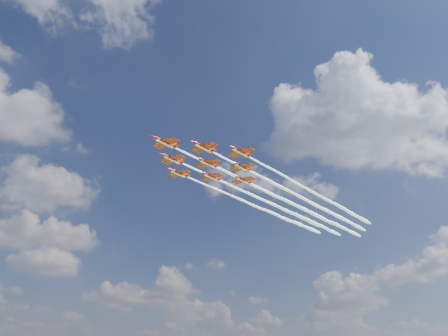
# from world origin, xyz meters

# --- Properties ---
(jet_lead) EXTENTS (106.06, 39.45, 2.54)m
(jet_lead) POSITION_xyz_m (30.86, 12.89, 73.35)
(jet_lead) COLOR #AB1909
(jet_row2_port) EXTENTS (106.06, 39.45, 2.54)m
(jet_row2_port) POSITION_xyz_m (42.15, 9.61, 73.35)
(jet_row2_port) COLOR #AB1909
(jet_row2_starb) EXTENTS (106.06, 39.45, 2.54)m
(jet_row2_starb) POSITION_xyz_m (37.79, 22.39, 73.35)
(jet_row2_starb) COLOR #AB1909
(jet_row3_port) EXTENTS (106.06, 39.45, 2.54)m
(jet_row3_port) POSITION_xyz_m (53.43, 6.32, 73.35)
(jet_row3_port) COLOR #AB1909
(jet_row3_centre) EXTENTS (106.06, 39.45, 2.54)m
(jet_row3_centre) POSITION_xyz_m (49.07, 19.11, 73.35)
(jet_row3_centre) COLOR #AB1909
(jet_row3_starb) EXTENTS (106.06, 39.45, 2.54)m
(jet_row3_starb) POSITION_xyz_m (44.71, 31.89, 73.35)
(jet_row3_starb) COLOR #AB1909
(jet_row4_port) EXTENTS (106.06, 39.45, 2.54)m
(jet_row4_port) POSITION_xyz_m (60.35, 15.82, 73.35)
(jet_row4_port) COLOR #AB1909
(jet_row4_starb) EXTENTS (106.06, 39.45, 2.54)m
(jet_row4_starb) POSITION_xyz_m (55.99, 28.61, 73.35)
(jet_row4_starb) COLOR #AB1909
(jet_tail) EXTENTS (106.06, 39.45, 2.54)m
(jet_tail) POSITION_xyz_m (67.28, 25.32, 73.35)
(jet_tail) COLOR #AB1909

